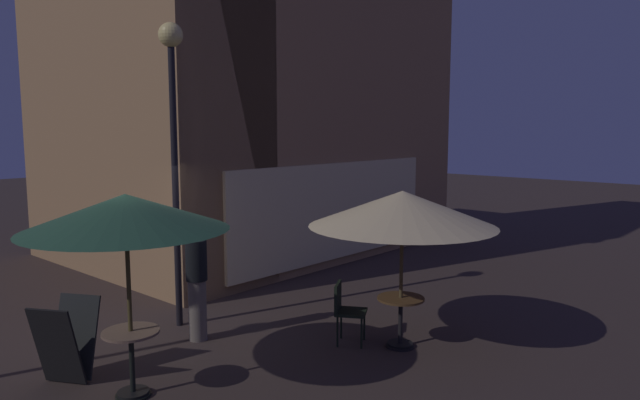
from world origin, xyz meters
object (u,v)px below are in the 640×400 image
(cafe_table_0, at_px, (401,313))
(cafe_table_1, at_px, (132,352))
(street_lamp_near_corner, at_px, (173,108))
(patio_umbrella_0, at_px, (402,209))
(cafe_chair_0, at_px, (345,307))
(patron_standing_0, at_px, (197,282))
(patio_umbrella_1, at_px, (126,213))
(menu_sandwich_board, at_px, (66,341))

(cafe_table_0, distance_m, cafe_table_1, 3.61)
(street_lamp_near_corner, xyz_separation_m, patio_umbrella_0, (1.54, -3.08, -1.39))
(cafe_chair_0, height_order, patron_standing_0, patron_standing_0)
(patio_umbrella_0, relative_size, patron_standing_0, 1.54)
(patio_umbrella_1, bearing_deg, patio_umbrella_0, -23.73)
(cafe_table_1, distance_m, patio_umbrella_0, 3.88)
(patio_umbrella_1, xyz_separation_m, cafe_chair_0, (2.90, -0.78, -1.60))
(street_lamp_near_corner, height_order, patio_umbrella_0, street_lamp_near_corner)
(patron_standing_0, bearing_deg, cafe_chair_0, 42.54)
(cafe_chair_0, bearing_deg, street_lamp_near_corner, 174.33)
(patio_umbrella_0, relative_size, cafe_chair_0, 2.95)
(patio_umbrella_0, bearing_deg, street_lamp_near_corner, 116.49)
(cafe_table_1, relative_size, patron_standing_0, 0.46)
(patron_standing_0, bearing_deg, street_lamp_near_corner, 170.29)
(cafe_table_1, xyz_separation_m, patio_umbrella_0, (3.30, -1.45, 1.43))
(street_lamp_near_corner, relative_size, cafe_table_0, 6.42)
(cafe_table_1, height_order, patio_umbrella_1, patio_umbrella_1)
(menu_sandwich_board, bearing_deg, cafe_table_0, -62.52)
(street_lamp_near_corner, height_order, menu_sandwich_board, street_lamp_near_corner)
(patio_umbrella_0, distance_m, patio_umbrella_1, 3.61)
(street_lamp_near_corner, relative_size, patio_umbrella_1, 1.96)
(patio_umbrella_0, height_order, cafe_chair_0, patio_umbrella_0)
(cafe_table_1, xyz_separation_m, patron_standing_0, (1.58, 0.90, 0.33))
(patio_umbrella_0, bearing_deg, menu_sandwich_board, 146.75)
(street_lamp_near_corner, height_order, cafe_chair_0, street_lamp_near_corner)
(menu_sandwich_board, relative_size, cafe_table_1, 1.27)
(patio_umbrella_1, bearing_deg, patron_standing_0, 29.67)
(cafe_table_0, relative_size, patio_umbrella_0, 0.28)
(cafe_table_0, bearing_deg, patron_standing_0, 126.15)
(patio_umbrella_0, bearing_deg, cafe_table_0, 0.00)
(menu_sandwich_board, bearing_deg, street_lamp_near_corner, -10.64)
(cafe_table_0, bearing_deg, cafe_table_1, 156.27)
(cafe_table_0, height_order, patron_standing_0, patron_standing_0)
(patron_standing_0, bearing_deg, patio_umbrella_1, -55.87)
(cafe_chair_0, distance_m, patron_standing_0, 2.16)
(cafe_table_0, xyz_separation_m, cafe_chair_0, (-0.40, 0.67, 0.04))
(cafe_table_1, distance_m, patio_umbrella_1, 1.60)
(cafe_table_1, bearing_deg, patron_standing_0, 29.67)
(cafe_table_0, xyz_separation_m, patio_umbrella_1, (-3.30, 1.45, 1.64))
(menu_sandwich_board, xyz_separation_m, cafe_table_0, (3.63, -2.38, -0.02))
(street_lamp_near_corner, bearing_deg, menu_sandwich_board, -161.38)
(patron_standing_0, bearing_deg, menu_sandwich_board, -86.25)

